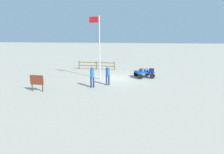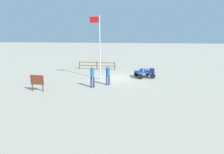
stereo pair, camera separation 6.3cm
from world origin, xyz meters
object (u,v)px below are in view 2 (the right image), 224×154
(suitcase_tan, at_px, (145,70))
(worker_lead, at_px, (92,75))
(signboard, at_px, (37,81))
(flagpole, at_px, (99,43))
(worker_trailing, at_px, (108,74))
(suitcase_dark, at_px, (143,70))
(suitcase_grey, at_px, (152,70))
(luggage_cart, at_px, (144,73))

(suitcase_tan, height_order, worker_lead, worker_lead)
(worker_lead, height_order, signboard, worker_lead)
(worker_lead, xyz_separation_m, flagpole, (-0.03, -2.94, 2.43))
(worker_trailing, xyz_separation_m, flagpole, (1.12, -2.07, 2.49))
(suitcase_dark, distance_m, suitcase_grey, 0.95)
(suitcase_dark, distance_m, suitcase_tan, 0.25)
(suitcase_tan, bearing_deg, flagpole, 14.08)
(luggage_cart, relative_size, suitcase_dark, 3.34)
(flagpole, bearing_deg, luggage_cart, -165.47)
(suitcase_dark, relative_size, suitcase_tan, 1.00)
(worker_lead, xyz_separation_m, signboard, (3.96, 1.48, -0.19))
(suitcase_grey, bearing_deg, suitcase_dark, -24.65)
(suitcase_dark, xyz_separation_m, suitcase_tan, (-0.25, -0.03, 0.05))
(luggage_cart, distance_m, worker_lead, 5.99)
(suitcase_tan, bearing_deg, worker_trailing, 44.02)
(suitcase_dark, distance_m, signboard, 9.84)
(luggage_cart, relative_size, worker_lead, 1.19)
(worker_lead, distance_m, flagpole, 3.81)
(suitcase_tan, xyz_separation_m, worker_trailing, (3.29, 3.18, 0.15))
(worker_trailing, bearing_deg, suitcase_grey, -144.79)
(luggage_cart, relative_size, worker_trailing, 1.27)
(suitcase_grey, xyz_separation_m, signboard, (9.01, 5.11, 0.01))
(luggage_cart, xyz_separation_m, flagpole, (4.33, 1.12, 2.98))
(suitcase_tan, distance_m, worker_trailing, 4.57)
(suitcase_tan, distance_m, suitcase_grey, 0.75)
(suitcase_dark, distance_m, flagpole, 5.07)
(signboard, bearing_deg, suitcase_dark, -145.96)
(signboard, bearing_deg, flagpole, -132.04)
(luggage_cart, distance_m, suitcase_dark, 0.34)
(suitcase_dark, relative_size, flagpole, 0.11)
(worker_lead, bearing_deg, suitcase_dark, -136.19)
(suitcase_dark, height_order, worker_lead, worker_lead)
(suitcase_tan, xyz_separation_m, flagpole, (4.41, 1.11, 2.64))
(luggage_cart, height_order, worker_lead, worker_lead)
(suitcase_grey, distance_m, worker_trailing, 4.78)
(luggage_cart, distance_m, suitcase_tan, 0.35)
(worker_lead, xyz_separation_m, worker_trailing, (-1.15, -0.87, -0.06))
(suitcase_dark, distance_m, worker_lead, 5.81)
(worker_trailing, distance_m, signboard, 5.63)
(luggage_cart, xyz_separation_m, worker_lead, (4.36, 4.06, 0.55))
(suitcase_tan, distance_m, signboard, 10.06)
(suitcase_grey, bearing_deg, flagpole, 7.75)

